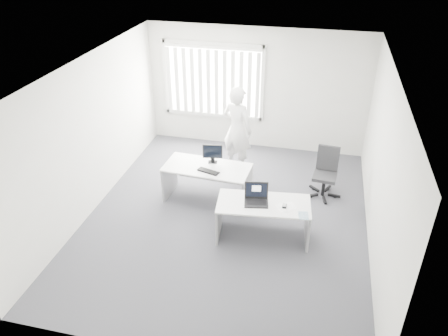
% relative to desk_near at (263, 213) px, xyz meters
% --- Properties ---
extents(ground, '(6.00, 6.00, 0.00)m').
position_rel_desk_near_xyz_m(ground, '(-0.72, 0.40, -0.51)').
color(ground, '#57575F').
rests_on(ground, ground).
extents(wall_back, '(5.00, 0.02, 2.80)m').
position_rel_desk_near_xyz_m(wall_back, '(-0.72, 3.40, 0.89)').
color(wall_back, silver).
rests_on(wall_back, ground).
extents(wall_front, '(5.00, 0.02, 2.80)m').
position_rel_desk_near_xyz_m(wall_front, '(-0.72, -2.60, 0.89)').
color(wall_front, silver).
rests_on(wall_front, ground).
extents(wall_left, '(0.02, 6.00, 2.80)m').
position_rel_desk_near_xyz_m(wall_left, '(-3.22, 0.40, 0.89)').
color(wall_left, silver).
rests_on(wall_left, ground).
extents(wall_right, '(0.02, 6.00, 2.80)m').
position_rel_desk_near_xyz_m(wall_right, '(1.78, 0.40, 0.89)').
color(wall_right, silver).
rests_on(wall_right, ground).
extents(ceiling, '(5.00, 6.00, 0.02)m').
position_rel_desk_near_xyz_m(ceiling, '(-0.72, 0.40, 2.29)').
color(ceiling, white).
rests_on(ceiling, wall_back).
extents(window, '(2.32, 0.06, 1.76)m').
position_rel_desk_near_xyz_m(window, '(-1.72, 3.36, 1.04)').
color(window, silver).
rests_on(window, wall_back).
extents(blinds, '(2.20, 0.10, 1.50)m').
position_rel_desk_near_xyz_m(blinds, '(-1.72, 3.30, 1.01)').
color(blinds, white).
rests_on(blinds, wall_back).
extents(desk_near, '(1.61, 0.89, 0.70)m').
position_rel_desk_near_xyz_m(desk_near, '(0.00, 0.00, 0.00)').
color(desk_near, silver).
rests_on(desk_near, ground).
extents(desk_far, '(1.66, 0.85, 0.74)m').
position_rel_desk_near_xyz_m(desk_far, '(-1.21, 0.89, 0.02)').
color(desk_far, silver).
rests_on(desk_far, ground).
extents(office_chair, '(0.63, 0.63, 1.00)m').
position_rel_desk_near_xyz_m(office_chair, '(0.97, 1.60, -0.19)').
color(office_chair, black).
rests_on(office_chair, ground).
extents(person, '(0.81, 0.69, 1.88)m').
position_rel_desk_near_xyz_m(person, '(-0.91, 2.20, 0.43)').
color(person, silver).
rests_on(person, ground).
extents(laptop, '(0.44, 0.41, 0.30)m').
position_rel_desk_near_xyz_m(laptop, '(-0.12, -0.05, 0.35)').
color(laptop, black).
rests_on(laptop, desk_near).
extents(paper_sheet, '(0.38, 0.35, 0.00)m').
position_rel_desk_near_xyz_m(paper_sheet, '(0.37, -0.02, 0.20)').
color(paper_sheet, white).
rests_on(paper_sheet, desk_near).
extents(mouse, '(0.06, 0.11, 0.04)m').
position_rel_desk_near_xyz_m(mouse, '(0.34, -0.03, 0.22)').
color(mouse, '#BCBCBF').
rests_on(mouse, paper_sheet).
extents(booklet, '(0.18, 0.23, 0.01)m').
position_rel_desk_near_xyz_m(booklet, '(0.67, -0.21, 0.20)').
color(booklet, silver).
rests_on(booklet, desk_near).
extents(keyboard, '(0.44, 0.25, 0.02)m').
position_rel_desk_near_xyz_m(keyboard, '(-1.14, 0.72, 0.24)').
color(keyboard, black).
rests_on(keyboard, desk_far).
extents(monitor, '(0.39, 0.17, 0.37)m').
position_rel_desk_near_xyz_m(monitor, '(-1.15, 1.08, 0.42)').
color(monitor, black).
rests_on(monitor, desk_far).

